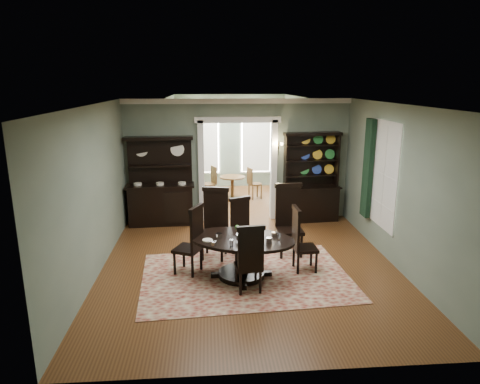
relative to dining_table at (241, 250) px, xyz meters
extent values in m
cube|color=brown|center=(0.18, 0.38, -0.52)|extent=(5.50, 6.00, 0.01)
cube|color=white|center=(0.18, 0.38, 2.49)|extent=(5.50, 6.00, 0.01)
cube|color=slate|center=(-2.57, 0.38, 0.99)|extent=(0.01, 6.00, 3.00)
cube|color=slate|center=(2.93, 0.38, 0.99)|extent=(0.01, 6.00, 3.00)
cube|color=slate|center=(0.18, -2.62, 0.99)|extent=(5.50, 0.01, 3.00)
cube|color=slate|center=(-1.65, 3.38, 0.99)|extent=(1.85, 0.01, 3.00)
cube|color=slate|center=(2.00, 3.38, 0.99)|extent=(1.85, 0.01, 3.00)
cube|color=slate|center=(0.18, 3.38, 2.24)|extent=(1.80, 0.01, 0.50)
cube|color=silver|center=(0.18, 3.33, 2.43)|extent=(5.50, 0.10, 0.12)
cube|color=brown|center=(0.18, 5.13, -0.52)|extent=(3.50, 3.50, 0.01)
cube|color=white|center=(0.18, 5.13, 2.49)|extent=(3.50, 3.50, 0.01)
cube|color=slate|center=(-1.57, 5.13, 0.99)|extent=(0.01, 3.50, 3.00)
cube|color=slate|center=(1.93, 5.13, 0.99)|extent=(0.01, 3.50, 3.00)
cube|color=slate|center=(0.18, 6.88, 0.99)|extent=(3.50, 0.01, 3.00)
cube|color=silver|center=(-0.67, 6.83, 1.04)|extent=(1.05, 0.06, 2.20)
cube|color=silver|center=(1.03, 6.83, 1.04)|extent=(1.05, 0.06, 2.20)
cube|color=silver|center=(-0.72, 3.38, 0.74)|extent=(0.14, 0.25, 2.50)
cube|color=silver|center=(1.08, 3.38, 0.74)|extent=(0.14, 0.25, 2.50)
cube|color=silver|center=(0.18, 3.38, 1.99)|extent=(2.08, 0.25, 0.14)
cube|color=white|center=(2.92, 0.98, 1.09)|extent=(0.02, 1.10, 2.00)
cube|color=silver|center=(2.90, 0.98, 1.09)|extent=(0.01, 1.22, 2.12)
cube|color=#15311C|center=(2.83, 1.66, 1.09)|extent=(0.10, 0.35, 2.10)
cube|color=#C78935|center=(1.13, 3.30, 1.34)|extent=(0.08, 0.05, 0.18)
sphere|color=#FFD88C|center=(1.03, 3.15, 1.42)|extent=(0.07, 0.07, 0.07)
sphere|color=#FFD88C|center=(1.23, 3.15, 1.42)|extent=(0.07, 0.07, 0.07)
cube|color=maroon|center=(0.08, -0.01, -0.51)|extent=(3.82, 2.75, 0.01)
ellipsoid|color=black|center=(0.00, 0.00, 0.20)|extent=(2.14, 1.70, 0.05)
cylinder|color=black|center=(0.00, 0.00, 0.16)|extent=(2.18, 2.18, 0.03)
cylinder|color=black|center=(0.00, 0.00, -0.14)|extent=(0.24, 0.24, 0.65)
cylinder|color=black|center=(0.00, 0.00, -0.46)|extent=(0.82, 0.82, 0.10)
cylinder|color=silver|center=(0.05, 0.07, 0.25)|extent=(0.28, 0.28, 0.05)
cube|color=black|center=(-0.47, 0.91, -0.02)|extent=(0.59, 0.57, 0.06)
cube|color=black|center=(-0.42, 1.11, 0.41)|extent=(0.49, 0.17, 0.83)
cube|color=black|center=(-0.42, 1.11, 0.84)|extent=(0.54, 0.20, 0.09)
cylinder|color=black|center=(-0.70, 0.76, -0.27)|extent=(0.05, 0.05, 0.49)
cylinder|color=black|center=(-0.32, 0.67, -0.27)|extent=(0.05, 0.05, 0.49)
cylinder|color=black|center=(-0.61, 1.14, -0.27)|extent=(0.05, 0.05, 0.49)
cylinder|color=black|center=(-0.23, 1.05, -0.27)|extent=(0.05, 0.05, 0.49)
cube|color=black|center=(0.13, 0.95, -0.10)|extent=(0.54, 0.53, 0.05)
cube|color=black|center=(0.06, 1.12, 0.26)|extent=(0.40, 0.21, 0.71)
cube|color=black|center=(0.06, 1.12, 0.63)|extent=(0.44, 0.24, 0.07)
cylinder|color=black|center=(0.05, 0.74, -0.30)|extent=(0.05, 0.05, 0.42)
cylinder|color=black|center=(0.35, 0.87, -0.30)|extent=(0.05, 0.05, 0.42)
cylinder|color=black|center=(-0.08, 1.03, -0.30)|extent=(0.05, 0.05, 0.42)
cylinder|color=black|center=(0.22, 1.17, -0.30)|extent=(0.05, 0.05, 0.42)
cube|color=black|center=(1.04, 0.94, -0.01)|extent=(0.52, 0.50, 0.07)
cube|color=black|center=(1.03, 1.16, 0.43)|extent=(0.51, 0.07, 0.86)
cube|color=black|center=(1.03, 1.16, 0.87)|extent=(0.55, 0.10, 0.09)
cylinder|color=black|center=(0.85, 0.74, -0.26)|extent=(0.06, 0.06, 0.51)
cylinder|color=black|center=(1.24, 0.75, -0.26)|extent=(0.06, 0.06, 0.51)
cylinder|color=black|center=(0.83, 1.13, -0.26)|extent=(0.06, 0.06, 0.51)
cylinder|color=black|center=(1.23, 1.15, -0.26)|extent=(0.06, 0.06, 0.51)
cube|color=black|center=(-0.96, 0.26, -0.06)|extent=(0.58, 0.59, 0.06)
cube|color=black|center=(-0.78, 0.18, 0.34)|extent=(0.23, 0.43, 0.77)
cube|color=black|center=(-0.78, 0.18, 0.73)|extent=(0.27, 0.48, 0.08)
cylinder|color=black|center=(-1.04, 0.50, -0.29)|extent=(0.05, 0.05, 0.45)
cylinder|color=black|center=(-1.19, 0.17, -0.29)|extent=(0.05, 0.05, 0.45)
cylinder|color=black|center=(-0.72, 0.35, -0.29)|extent=(0.05, 0.05, 0.45)
cylinder|color=black|center=(-0.87, 0.03, -0.29)|extent=(0.05, 0.05, 0.45)
cube|color=black|center=(1.19, 0.19, -0.08)|extent=(0.43, 0.44, 0.06)
cube|color=black|center=(1.00, 0.19, 0.29)|extent=(0.06, 0.43, 0.73)
cube|color=black|center=(1.00, 0.19, 0.66)|extent=(0.08, 0.47, 0.07)
cylinder|color=black|center=(1.36, 0.03, -0.30)|extent=(0.05, 0.05, 0.43)
cylinder|color=black|center=(1.35, 0.37, -0.30)|extent=(0.05, 0.05, 0.43)
cylinder|color=black|center=(1.03, 0.02, -0.30)|extent=(0.05, 0.05, 0.43)
cylinder|color=black|center=(1.01, 0.35, -0.30)|extent=(0.05, 0.05, 0.43)
cube|color=black|center=(0.07, -0.51, -0.09)|extent=(0.47, 0.45, 0.06)
cube|color=black|center=(0.10, -0.69, 0.28)|extent=(0.43, 0.10, 0.72)
cube|color=black|center=(0.10, -0.69, 0.65)|extent=(0.46, 0.12, 0.07)
cylinder|color=black|center=(0.22, -0.32, -0.30)|extent=(0.05, 0.05, 0.42)
cylinder|color=black|center=(-0.11, -0.36, -0.30)|extent=(0.05, 0.05, 0.42)
cylinder|color=black|center=(0.26, -0.65, -0.30)|extent=(0.05, 0.05, 0.42)
cylinder|color=black|center=(-0.07, -0.69, -0.30)|extent=(0.05, 0.05, 0.42)
cube|color=black|center=(-1.71, 3.10, -0.04)|extent=(1.55, 0.59, 0.95)
cube|color=black|center=(-1.71, 3.10, 0.46)|extent=(1.64, 0.64, 0.05)
cube|color=black|center=(-1.71, 3.31, 1.03)|extent=(1.53, 0.15, 1.12)
cube|color=black|center=(-1.71, 3.21, 0.92)|extent=(1.49, 0.33, 0.04)
cube|color=black|center=(-1.71, 3.19, 1.58)|extent=(1.63, 0.41, 0.08)
cube|color=black|center=(1.99, 3.10, -0.09)|extent=(1.35, 0.58, 0.85)
cube|color=black|center=(1.99, 3.10, 0.34)|extent=(1.45, 0.64, 0.04)
cube|color=black|center=(1.99, 3.29, 0.99)|extent=(1.32, 0.17, 1.28)
cube|color=black|center=(1.35, 3.19, 0.99)|extent=(0.07, 0.25, 1.32)
cube|color=black|center=(2.63, 3.19, 0.99)|extent=(0.07, 0.25, 1.32)
cube|color=black|center=(1.99, 3.17, 1.65)|extent=(1.43, 0.42, 0.08)
cube|color=black|center=(1.99, 3.19, 0.62)|extent=(1.33, 0.36, 0.03)
cube|color=black|center=(1.99, 3.19, 0.99)|extent=(1.33, 0.36, 0.03)
cube|color=black|center=(1.99, 3.19, 1.37)|extent=(1.33, 0.36, 0.03)
cylinder|color=#4E3316|center=(0.15, 5.25, 0.15)|extent=(0.74, 0.74, 0.04)
cylinder|color=#4E3316|center=(0.15, 5.25, -0.17)|extent=(0.09, 0.09, 0.65)
cylinder|color=#4E3316|center=(0.15, 5.25, -0.48)|extent=(0.41, 0.41, 0.06)
cylinder|color=#4E3316|center=(-0.56, 5.24, -0.05)|extent=(0.41, 0.41, 0.04)
cube|color=#4E3316|center=(-0.39, 5.32, 0.21)|extent=(0.18, 0.35, 0.52)
cylinder|color=#4E3316|center=(-0.75, 5.32, -0.28)|extent=(0.04, 0.04, 0.46)
cylinder|color=#4E3316|center=(-0.63, 5.05, -0.28)|extent=(0.04, 0.04, 0.46)
cylinder|color=#4E3316|center=(-0.48, 5.43, -0.28)|extent=(0.04, 0.04, 0.46)
cylinder|color=#4E3316|center=(-0.37, 5.17, -0.28)|extent=(0.04, 0.04, 0.46)
cylinder|color=#4E3316|center=(0.83, 5.25, -0.07)|extent=(0.40, 0.40, 0.04)
cube|color=#4E3316|center=(0.66, 5.19, 0.18)|extent=(0.14, 0.35, 0.49)
cylinder|color=#4E3316|center=(1.01, 5.17, -0.29)|extent=(0.04, 0.04, 0.44)
cylinder|color=#4E3316|center=(0.92, 5.43, -0.29)|extent=(0.04, 0.04, 0.44)
cylinder|color=#4E3316|center=(0.75, 5.08, -0.29)|extent=(0.04, 0.04, 0.44)
cylinder|color=#4E3316|center=(0.66, 5.34, -0.29)|extent=(0.04, 0.04, 0.44)
camera|label=1|loc=(-0.57, -7.00, 2.87)|focal=32.00mm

